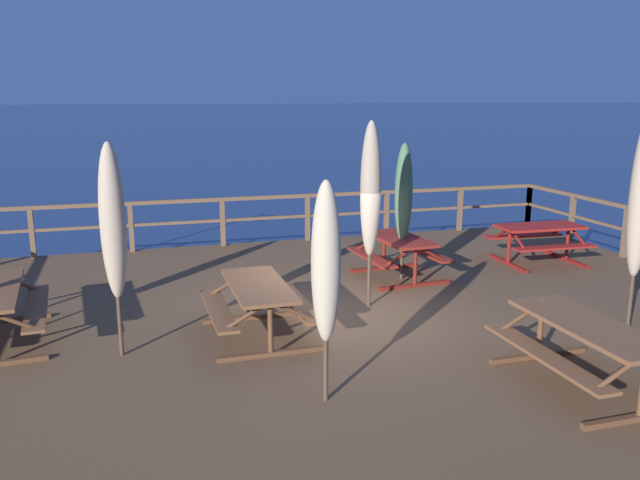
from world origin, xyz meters
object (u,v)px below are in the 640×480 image
Objects in this scene: picnic_table_mid_right at (539,236)px; patio_umbrella_tall_mid_left at (404,194)px; picnic_table_mid_centre at (259,298)px; patio_umbrella_short_back at (371,190)px; patio_umbrella_short_front at (113,223)px; picnic_table_back_right at (587,340)px; picnic_table_front_left at (399,249)px; patio_umbrella_tall_back_right at (326,264)px.

patio_umbrella_tall_mid_left is at bearing -174.34° from picnic_table_mid_right.
picnic_table_mid_right is at bearing 21.43° from picnic_table_mid_centre.
patio_umbrella_short_back is (-4.25, -1.62, 1.32)m from picnic_table_mid_right.
picnic_table_mid_centre is at bearing -157.36° from patio_umbrella_short_back.
patio_umbrella_short_front is (-4.92, -2.28, 0.17)m from patio_umbrella_tall_mid_left.
patio_umbrella_short_back is (-1.37, 3.43, 1.31)m from picnic_table_back_right.
picnic_table_front_left is at bearing -175.77° from picnic_table_mid_right.
patio_umbrella_short_front reaches higher than patio_umbrella_tall_back_right.
patio_umbrella_short_front is at bearing -175.20° from picnic_table_mid_centre.
picnic_table_mid_right is (3.14, 0.23, 0.00)m from picnic_table_front_left.
patio_umbrella_tall_back_right reaches higher than picnic_table_front_left.
picnic_table_mid_centre and picnic_table_back_right have the same top height.
patio_umbrella_tall_mid_left is 1.76m from patio_umbrella_short_back.
patio_umbrella_short_back is at bearing -159.13° from picnic_table_mid_right.
patio_umbrella_tall_mid_left reaches higher than picnic_table_mid_centre.
picnic_table_back_right is 0.84× the size of patio_umbrella_tall_mid_left.
picnic_table_front_left is 0.98× the size of picnic_table_mid_right.
patio_umbrella_tall_back_right is (-2.75, -4.24, -0.02)m from patio_umbrella_tall_mid_left.
picnic_table_mid_centre is 2.48m from patio_umbrella_short_back.
patio_umbrella_tall_back_right is at bearing 170.42° from picnic_table_back_right.
picnic_table_mid_centre is at bearing -158.57° from picnic_table_mid_right.
patio_umbrella_tall_mid_left reaches higher than picnic_table_mid_right.
patio_umbrella_short_back is (1.94, 0.81, 1.31)m from picnic_table_mid_centre.
picnic_table_mid_right is at bearing 5.66° from patio_umbrella_tall_mid_left.
patio_umbrella_tall_back_right is at bearing -118.88° from patio_umbrella_short_back.
patio_umbrella_short_front reaches higher than picnic_table_mid_centre.
picnic_table_back_right is at bearing -68.24° from patio_umbrella_short_back.
patio_umbrella_short_front is at bearing -165.71° from patio_umbrella_short_back.
picnic_table_mid_right is 5.81m from picnic_table_back_right.
patio_umbrella_short_front reaches higher than picnic_table_front_left.
patio_umbrella_short_back reaches higher than patio_umbrella_tall_mid_left.
picnic_table_mid_right is at bearing 37.78° from patio_umbrella_tall_back_right.
patio_umbrella_short_front reaches higher than patio_umbrella_tall_mid_left.
picnic_table_back_right is 3.19m from patio_umbrella_tall_back_right.
patio_umbrella_short_back is at bearing 22.64° from picnic_table_mid_centre.
picnic_table_front_left is 3.76m from picnic_table_mid_centre.
picnic_table_mid_centre is 2.20m from patio_umbrella_short_front.
patio_umbrella_short_back reaches higher than picnic_table_mid_centre.
patio_umbrella_tall_back_right is 0.89× the size of patio_umbrella_short_front.
picnic_table_front_left is at bearing 25.66° from patio_umbrella_short_front.
picnic_table_mid_right is (6.19, 2.43, -0.01)m from picnic_table_mid_centre.
patio_umbrella_short_front is 0.94× the size of patio_umbrella_short_back.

